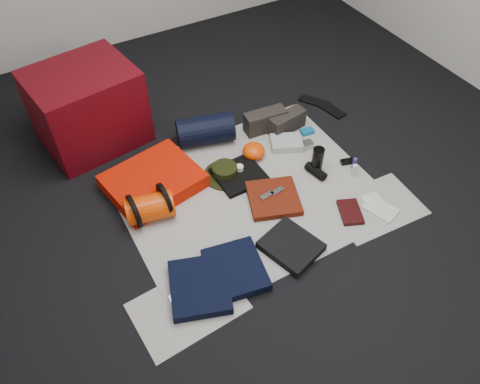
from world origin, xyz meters
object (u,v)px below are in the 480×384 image
stuff_sack (150,208)px  navy_duffel (205,130)px  sleeping_pad (153,181)px  red_cabinet (88,107)px  paperback_book (350,212)px  compact_camera (305,145)px  water_bottle (317,160)px

stuff_sack → navy_duffel: (0.62, 0.47, 0.02)m
sleeping_pad → stuff_sack: stuff_sack is taller
red_cabinet → navy_duffel: size_ratio=1.68×
red_cabinet → sleeping_pad: size_ratio=1.17×
sleeping_pad → paperback_book: 1.29m
stuff_sack → compact_camera: stuff_sack is taller
navy_duffel → compact_camera: 0.73m
red_cabinet → sleeping_pad: (0.18, -0.67, -0.22)m
red_cabinet → paperback_book: size_ratio=3.39×
water_bottle → compact_camera: size_ratio=1.80×
water_bottle → paperback_book: (-0.04, -0.42, -0.08)m
water_bottle → sleeping_pad: bearing=158.6°
red_cabinet → navy_duffel: bearing=-41.0°
stuff_sack → water_bottle: size_ratio=1.48×
stuff_sack → water_bottle: 1.15m
red_cabinet → navy_duffel: 0.83m
navy_duffel → paperback_book: size_ratio=2.02×
stuff_sack → navy_duffel: bearing=37.3°
stuff_sack → paperback_book: stuff_sack is taller
stuff_sack → paperback_book: (1.10, -0.59, -0.07)m
red_cabinet → water_bottle: red_cabinet is taller
navy_duffel → compact_camera: navy_duffel is taller
red_cabinet → paperback_book: bearing=-60.7°
sleeping_pad → water_bottle: 1.11m
sleeping_pad → compact_camera: sleeping_pad is taller
stuff_sack → water_bottle: bearing=-8.5°
red_cabinet → sleeping_pad: 0.73m
red_cabinet → paperback_book: (1.18, -1.50, -0.26)m
red_cabinet → navy_duffel: (0.69, -0.43, -0.17)m
navy_duffel → stuff_sack: bearing=-127.6°
navy_duffel → water_bottle: navy_duffel is taller
stuff_sack → paperback_book: 1.26m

